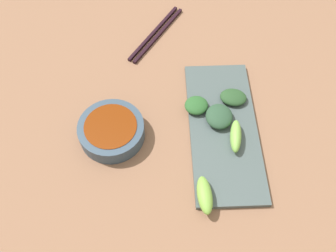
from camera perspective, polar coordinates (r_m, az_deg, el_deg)
name	(u,v)px	position (r m, az deg, el deg)	size (l,w,h in m)	color
tabletop	(184,131)	(0.86, 2.41, -0.76)	(2.10, 2.10, 0.02)	brown
sauce_bowl	(111,130)	(0.83, -8.62, -0.66)	(0.15, 0.15, 0.04)	#334657
serving_plate	(223,129)	(0.85, 8.41, -0.49)	(0.15, 0.36, 0.01)	#435151
broccoli_leafy_0	(233,97)	(0.88, 9.93, 4.34)	(0.06, 0.05, 0.02)	#254625
broccoli_leafy_1	(219,116)	(0.84, 7.81, 1.46)	(0.06, 0.07, 0.03)	#284730
broccoli_stalk_2	(205,195)	(0.75, 5.62, -10.44)	(0.03, 0.08, 0.03)	#74A840
broccoli_leafy_3	(196,105)	(0.86, 4.35, 3.16)	(0.05, 0.05, 0.02)	#275728
broccoli_stalk_4	(236,136)	(0.82, 10.29, -1.52)	(0.02, 0.08, 0.03)	#79B249
chopsticks	(156,34)	(1.03, -1.83, 13.86)	(0.15, 0.20, 0.01)	black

